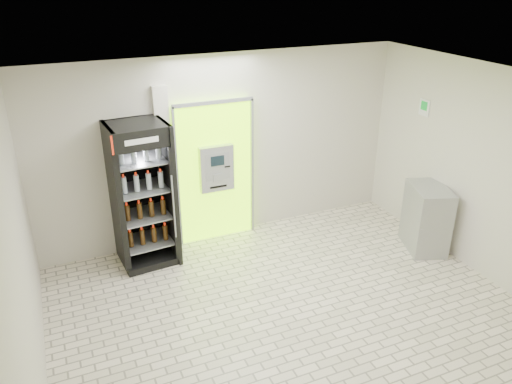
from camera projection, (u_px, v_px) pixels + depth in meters
ground at (293, 315)px, 6.52m from camera, size 6.00×6.00×0.00m
room_shell at (297, 187)px, 5.75m from camera, size 6.00×6.00×6.00m
atm_assembly at (215, 171)px, 7.98m from camera, size 1.30×0.24×2.33m
pillar at (166, 170)px, 7.67m from camera, size 0.22×0.11×2.60m
beverage_cooler at (143, 197)px, 7.35m from camera, size 0.88×0.81×2.19m
steel_cabinet at (426, 218)px, 7.88m from camera, size 0.78×0.93×1.06m
exit_sign at (424, 107)px, 7.88m from camera, size 0.02×0.22×0.26m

